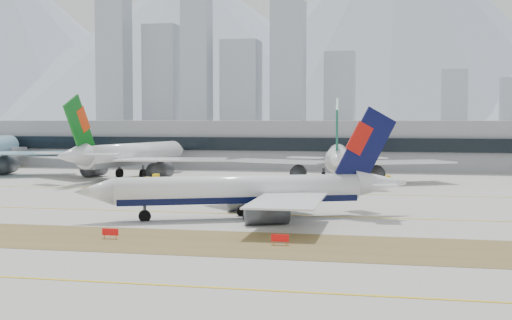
% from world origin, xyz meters
% --- Properties ---
extents(ground, '(3000.00, 3000.00, 0.00)m').
position_xyz_m(ground, '(0.00, 0.00, 0.00)').
color(ground, '#AAA79F').
rests_on(ground, ground).
extents(apron_markings, '(360.00, 122.22, 0.06)m').
position_xyz_m(apron_markings, '(0.00, -53.95, 0.02)').
color(apron_markings, brown).
rests_on(apron_markings, ground).
extents(taxiing_airliner, '(49.76, 42.19, 17.67)m').
position_xyz_m(taxiing_airliner, '(6.47, -9.17, 4.26)').
color(taxiing_airliner, white).
rests_on(taxiing_airliner, ground).
extents(widebody_eva, '(59.47, 58.96, 21.56)m').
position_xyz_m(widebody_eva, '(-41.81, 59.35, 5.73)').
color(widebody_eva, white).
rests_on(widebody_eva, ground).
extents(widebody_cathay, '(56.80, 55.80, 20.32)m').
position_xyz_m(widebody_cathay, '(13.04, 60.61, 5.40)').
color(widebody_cathay, white).
rests_on(widebody_cathay, ground).
extents(terminal, '(280.00, 43.10, 15.00)m').
position_xyz_m(terminal, '(0.00, 114.84, 7.50)').
color(terminal, gray).
rests_on(terminal, ground).
extents(hold_sign_left, '(2.20, 0.15, 1.35)m').
position_xyz_m(hold_sign_left, '(-7.05, -32.00, 0.88)').
color(hold_sign_left, red).
rests_on(hold_sign_left, ground).
extents(hold_sign_right, '(2.20, 0.15, 1.35)m').
position_xyz_m(hold_sign_right, '(15.17, -32.00, 0.88)').
color(hold_sign_right, red).
rests_on(hold_sign_right, ground).
extents(gse_b, '(3.55, 2.00, 2.60)m').
position_xyz_m(gse_b, '(-28.61, 41.02, 1.05)').
color(gse_b, yellow).
rests_on(gse_b, ground).
extents(gse_c, '(3.55, 2.00, 2.60)m').
position_xyz_m(gse_c, '(24.81, 48.14, 1.05)').
color(gse_c, yellow).
rests_on(gse_c, ground).
extents(city_skyline, '(342.00, 49.80, 140.00)m').
position_xyz_m(city_skyline, '(-106.76, 453.42, 49.80)').
color(city_skyline, '#949CA9').
rests_on(city_skyline, ground).
extents(mountain_ridge, '(2830.00, 1120.00, 470.00)m').
position_xyz_m(mountain_ridge, '(33.00, 1404.14, 181.85)').
color(mountain_ridge, '#9EA8B7').
rests_on(mountain_ridge, ground).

